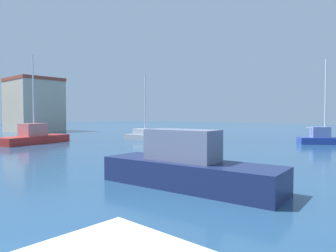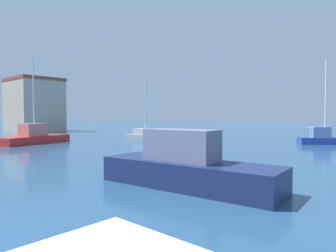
{
  "view_description": "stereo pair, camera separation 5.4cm",
  "coord_description": "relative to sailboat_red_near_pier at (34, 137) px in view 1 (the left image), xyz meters",
  "views": [
    {
      "loc": [
        -0.78,
        -4.41,
        2.61
      ],
      "look_at": [
        17.54,
        11.86,
        1.75
      ],
      "focal_mm": 32.21,
      "sensor_mm": 36.0,
      "label": 1
    },
    {
      "loc": [
        -0.75,
        -4.45,
        2.61
      ],
      "look_at": [
        17.54,
        11.86,
        1.75
      ],
      "focal_mm": 32.21,
      "sensor_mm": 36.0,
      "label": 2
    }
  ],
  "objects": [
    {
      "name": "sailboat_grey_behind_lamppost",
      "position": [
        9.52,
        -5.01,
        -0.15
      ],
      "size": [
        1.75,
        5.19,
        6.93
      ],
      "color": "gray",
      "rests_on": "water"
    },
    {
      "name": "harbor_office",
      "position": [
        9.62,
        21.08,
        3.71
      ],
      "size": [
        6.95,
        8.35,
        8.63
      ],
      "color": "#B2A893",
      "rests_on": "ground"
    },
    {
      "name": "water",
      "position": [
        3.12,
        -3.63,
        -0.62
      ],
      "size": [
        160.0,
        160.0,
        0.0
      ],
      "primitive_type": "plane",
      "color": "navy",
      "rests_on": "ground"
    },
    {
      "name": "motorboat_navy_distant_north",
      "position": [
        -4.05,
        -21.32,
        0.1
      ],
      "size": [
        2.59,
        6.94,
        2.09
      ],
      "color": "#19234C",
      "rests_on": "water"
    },
    {
      "name": "sailboat_blue_far_right",
      "position": [
        17.09,
        -20.52,
        -0.04
      ],
      "size": [
        3.79,
        4.55,
        7.67
      ],
      "color": "#233D93",
      "rests_on": "water"
    },
    {
      "name": "sailboat_red_near_pier",
      "position": [
        0.0,
        0.0,
        0.0
      ],
      "size": [
        7.18,
        4.09,
        8.24
      ],
      "color": "#B22823",
      "rests_on": "water"
    }
  ]
}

